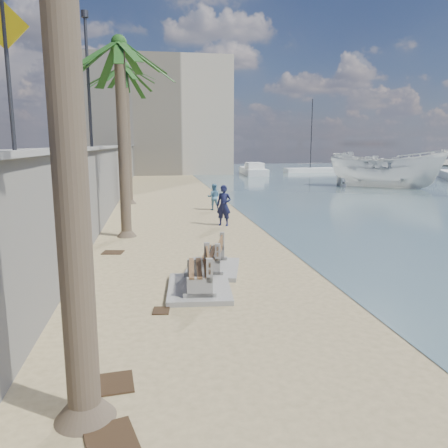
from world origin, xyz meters
TOP-DOWN VIEW (x-y plane):
  - ground_plane at (0.00, 0.00)m, footprint 140.00×140.00m
  - seawall at (-5.20, 20.00)m, footprint 0.45×70.00m
  - wall_cap at (-5.20, 20.00)m, footprint 0.80×70.00m
  - end_building at (-2.00, 52.00)m, footprint 18.00×12.00m
  - bench_near at (-1.60, 4.20)m, footprint 1.77×2.44m
  - bench_far at (-1.02, 5.91)m, footprint 1.96×2.47m
  - palm_mid at (-3.82, 11.32)m, footprint 5.00×5.00m
  - palm_back at (-4.20, 21.46)m, footprint 5.00×5.00m
  - pedestrian_sign at (-5.00, 1.50)m, footprint 0.78×0.07m
  - streetlight at (-5.10, 12.00)m, footprint 0.28×0.28m
  - person_a at (0.47, 13.07)m, footprint 0.93×0.82m
  - person_b at (0.67, 17.92)m, footprint 0.88×0.73m
  - boat_cruiser at (17.03, 28.41)m, footprint 5.13×5.11m
  - yacht_far at (9.50, 46.29)m, footprint 3.02×8.74m
  - sailboat_west at (17.84, 48.93)m, footprint 7.02×2.35m
  - debris_a at (-3.31, -1.38)m, footprint 0.80×0.91m
  - debris_b at (-3.35, -0.02)m, footprint 0.60×0.71m
  - debris_c at (-4.14, 8.61)m, footprint 0.78×0.67m
  - debris_d at (-2.60, 2.92)m, footprint 0.41×0.49m

SIDE VIEW (x-z plane):
  - ground_plane at x=0.00m, z-range 0.00..0.00m
  - debris_a at x=-3.31m, z-range 0.00..0.03m
  - debris_b at x=-3.35m, z-range 0.00..0.03m
  - debris_c at x=-4.14m, z-range 0.00..0.03m
  - debris_d at x=-2.60m, z-range 0.00..0.03m
  - sailboat_west at x=17.84m, z-range -4.43..5.07m
  - yacht_far at x=9.50m, z-range -0.40..1.10m
  - bench_far at x=-1.02m, z-range -0.06..0.86m
  - bench_near at x=-1.60m, z-range -0.06..0.91m
  - person_b at x=0.67m, z-range 0.00..1.65m
  - person_a at x=0.47m, z-range 0.00..2.14m
  - boat_cruiser at x=17.03m, z-range -0.40..3.83m
  - seawall at x=-5.20m, z-range 0.00..3.50m
  - wall_cap at x=-5.20m, z-range 3.49..3.61m
  - pedestrian_sign at x=-5.00m, z-range 3.95..6.35m
  - streetlight at x=-5.10m, z-range 4.08..9.21m
  - end_building at x=-2.00m, z-range 0.00..14.00m
  - palm_mid at x=-3.82m, z-range 3.18..11.57m
  - palm_back at x=-4.20m, z-range 3.53..12.68m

